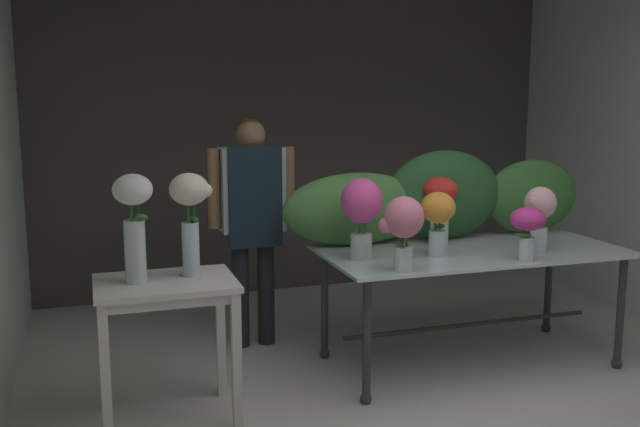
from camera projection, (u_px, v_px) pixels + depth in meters
The scene contains 14 objects.
ground_plane at pixel (373, 350), 5.08m from camera, with size 8.02×8.02×0.00m, color beige.
wall_back at pixel (300, 129), 6.55m from camera, with size 4.85×0.12×2.93m, color #4C4742.
display_table_glass at pixel (471, 265), 4.73m from camera, with size 1.98×0.97×0.79m.
side_table_white at pixel (166, 301), 3.88m from camera, with size 0.75×0.56×0.80m.
florist at pixel (252, 207), 5.03m from camera, with size 0.62×0.24×1.62m.
foliage_backdrop at pixel (435, 200), 4.99m from camera, with size 2.25×0.32×0.62m.
vase_fuchsia_stock at pixel (361, 209), 4.38m from camera, with size 0.26×0.26×0.50m.
vase_blush_roses at pixel (540, 212), 4.60m from camera, with size 0.20×0.20×0.42m.
vase_scarlet_hydrangea at pixel (440, 202), 4.82m from camera, with size 0.24×0.24×0.46m.
vase_rosy_lilies at pixel (403, 224), 4.10m from camera, with size 0.26×0.23×0.43m.
vase_sunset_ranunculus at pixel (438, 216), 4.47m from camera, with size 0.22×0.22×0.41m.
vase_magenta_peonies at pixel (527, 225), 4.36m from camera, with size 0.21×0.21×0.33m.
vase_white_roses_tall at pixel (134, 220), 3.76m from camera, with size 0.21×0.21×0.58m.
vase_cream_lisianthus_tall at pixel (190, 209), 3.90m from camera, with size 0.23×0.21×0.57m.
Camera 1 is at (-1.86, -2.68, 1.80)m, focal length 40.34 mm.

